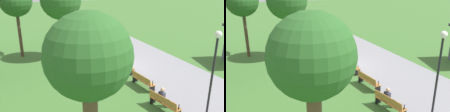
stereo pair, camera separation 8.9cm
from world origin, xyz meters
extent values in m
plane|color=#3D6B2D|center=(0.00, 0.00, 0.00)|extent=(120.00, 120.00, 0.00)
cube|color=gray|center=(0.00, 2.73, 0.00)|extent=(34.40, 5.30, 0.01)
cube|color=#B27538|center=(-9.70, -1.21, 0.45)|extent=(1.90, 0.88, 0.04)
cube|color=#B27538|center=(-9.75, -1.41, 0.69)|extent=(1.82, 0.56, 0.40)
cube|color=black|center=(-10.54, -1.00, 0.21)|extent=(0.15, 0.38, 0.43)
cylinder|color=black|center=(-10.53, -0.98, 0.61)|extent=(0.05, 0.05, 0.30)
cube|color=black|center=(-8.86, -1.42, 0.21)|extent=(0.15, 0.38, 0.43)
cylinder|color=black|center=(-8.86, -1.40, 0.61)|extent=(0.05, 0.05, 0.30)
cube|color=#B27538|center=(-6.96, -0.62, 0.45)|extent=(1.90, 0.76, 0.04)
cube|color=#B27538|center=(-7.00, -0.82, 0.69)|extent=(1.84, 0.43, 0.40)
cube|color=black|center=(-7.81, -0.47, 0.21)|extent=(0.13, 0.38, 0.43)
cylinder|color=black|center=(-7.81, -0.45, 0.61)|extent=(0.05, 0.05, 0.30)
cube|color=black|center=(-6.11, -0.77, 0.21)|extent=(0.13, 0.38, 0.43)
cylinder|color=black|center=(-6.11, -0.75, 0.61)|extent=(0.05, 0.05, 0.30)
cube|color=#B27538|center=(-4.19, -0.22, 0.45)|extent=(1.89, 0.63, 0.04)
cube|color=#B27538|center=(-4.21, -0.42, 0.69)|extent=(1.85, 0.30, 0.40)
cube|color=black|center=(-5.05, -0.13, 0.21)|extent=(0.10, 0.38, 0.43)
cylinder|color=black|center=(-5.05, -0.11, 0.61)|extent=(0.05, 0.05, 0.30)
cube|color=black|center=(-3.33, -0.32, 0.21)|extent=(0.10, 0.38, 0.43)
cylinder|color=black|center=(-3.33, -0.30, 0.61)|extent=(0.05, 0.05, 0.30)
cube|color=#B27538|center=(-1.40, -0.02, 0.45)|extent=(1.86, 0.51, 0.04)
cube|color=#B27538|center=(-1.41, -0.22, 0.69)|extent=(1.85, 0.17, 0.40)
cube|color=black|center=(-2.26, 0.01, 0.21)|extent=(0.07, 0.38, 0.43)
cylinder|color=black|center=(-2.26, 0.03, 0.61)|extent=(0.05, 0.05, 0.30)
cube|color=black|center=(-0.54, -0.06, 0.21)|extent=(0.07, 0.38, 0.43)
cylinder|color=black|center=(-0.53, -0.04, 0.61)|extent=(0.05, 0.05, 0.30)
cube|color=#B27538|center=(1.40, -0.02, 0.45)|extent=(1.86, 0.51, 0.04)
cube|color=#B27538|center=(1.41, -0.22, 0.69)|extent=(1.85, 0.17, 0.40)
cube|color=black|center=(0.54, -0.06, 0.21)|extent=(0.07, 0.38, 0.43)
cylinder|color=black|center=(0.53, -0.04, 0.61)|extent=(0.05, 0.05, 0.30)
cube|color=black|center=(2.26, 0.01, 0.21)|extent=(0.07, 0.38, 0.43)
cylinder|color=black|center=(2.26, 0.03, 0.61)|extent=(0.05, 0.05, 0.30)
cube|color=#B27538|center=(4.19, -0.22, 0.45)|extent=(1.89, 0.63, 0.04)
cube|color=#B27538|center=(4.21, -0.42, 0.69)|extent=(1.85, 0.30, 0.40)
cube|color=black|center=(3.33, -0.32, 0.21)|extent=(0.10, 0.38, 0.43)
cylinder|color=black|center=(3.33, -0.30, 0.61)|extent=(0.05, 0.05, 0.30)
cube|color=black|center=(5.05, -0.13, 0.21)|extent=(0.10, 0.38, 0.43)
cylinder|color=black|center=(5.05, -0.11, 0.61)|extent=(0.05, 0.05, 0.30)
cube|color=#B27538|center=(6.96, -0.62, 0.45)|extent=(1.90, 0.76, 0.04)
cube|color=#B27538|center=(7.00, -0.82, 0.69)|extent=(1.84, 0.43, 0.40)
cube|color=black|center=(6.11, -0.77, 0.21)|extent=(0.13, 0.38, 0.43)
cylinder|color=black|center=(6.11, -0.75, 0.61)|extent=(0.05, 0.05, 0.30)
cylinder|color=black|center=(7.81, -0.45, 0.61)|extent=(0.05, 0.05, 0.30)
cube|color=#2D3347|center=(6.75, -0.68, 0.70)|extent=(0.35, 0.25, 0.50)
sphere|color=tan|center=(6.74, -0.66, 1.09)|extent=(0.22, 0.22, 0.22)
cylinder|color=#23232D|center=(6.63, -0.52, 0.43)|extent=(0.19, 0.38, 0.13)
cylinder|color=#23232D|center=(6.59, -0.34, 0.21)|extent=(0.13, 0.13, 0.43)
cylinder|color=#23232D|center=(6.80, -0.49, 0.43)|extent=(0.19, 0.38, 0.13)
cylinder|color=#23232D|center=(6.77, -0.31, 0.21)|extent=(0.13, 0.13, 0.43)
cylinder|color=#4C3828|center=(-5.23, -6.78, 1.96)|extent=(0.26, 0.26, 3.92)
sphere|color=#285B23|center=(-5.23, -6.78, 4.77)|extent=(2.63, 2.63, 2.63)
cylinder|color=brown|center=(-3.17, -3.52, 1.93)|extent=(0.26, 0.26, 3.86)
sphere|color=#285B23|center=(9.79, -5.43, 4.43)|extent=(2.41, 2.41, 2.41)
cylinder|color=black|center=(8.33, 0.82, 2.00)|extent=(0.10, 0.10, 3.99)
sphere|color=white|center=(8.33, 0.82, 4.13)|extent=(0.32, 0.32, 0.32)
cylinder|color=black|center=(-11.37, -0.98, 0.45)|extent=(0.41, 0.41, 0.90)
camera|label=1|loc=(15.26, -7.12, 6.32)|focal=36.62mm
camera|label=2|loc=(15.29, -7.04, 6.32)|focal=36.62mm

